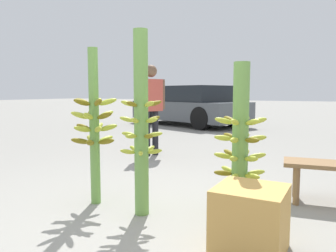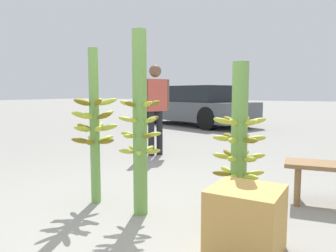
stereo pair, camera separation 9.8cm
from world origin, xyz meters
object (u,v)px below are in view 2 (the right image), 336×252
vendor_person (155,102)px  parked_car (197,106)px  produce_crate (246,221)px  banana_stalk_left (95,124)px  banana_stalk_right (239,145)px  banana_stalk_center (140,124)px

vendor_person → parked_car: bearing=41.9°
vendor_person → produce_crate: (2.37, -2.62, -0.70)m
banana_stalk_left → produce_crate: 1.69m
vendor_person → produce_crate: 3.60m
banana_stalk_right → parked_car: (-3.68, 6.99, -0.00)m
banana_stalk_left → banana_stalk_center: 0.56m
produce_crate → banana_stalk_center: bearing=166.7°
banana_stalk_right → vendor_person: 2.91m
banana_stalk_left → parked_car: size_ratio=0.35×
banana_stalk_center → parked_car: banana_stalk_center is taller
banana_stalk_right → vendor_person: (-2.11, 1.99, 0.29)m
banana_stalk_left → banana_stalk_right: bearing=15.0°
banana_stalk_center → banana_stalk_right: banana_stalk_center is taller
banana_stalk_left → banana_stalk_right: banana_stalk_left is taller
banana_stalk_right → produce_crate: size_ratio=2.96×
banana_stalk_center → vendor_person: bearing=119.6°
vendor_person → parked_car: (-1.57, 5.00, -0.29)m
banana_stalk_left → produce_crate: bearing=-9.9°
banana_stalk_center → vendor_person: 2.73m
vendor_person → produce_crate: size_ratio=3.41×
banana_stalk_center → produce_crate: bearing=-13.3°
banana_stalk_right → banana_stalk_center: bearing=-153.2°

